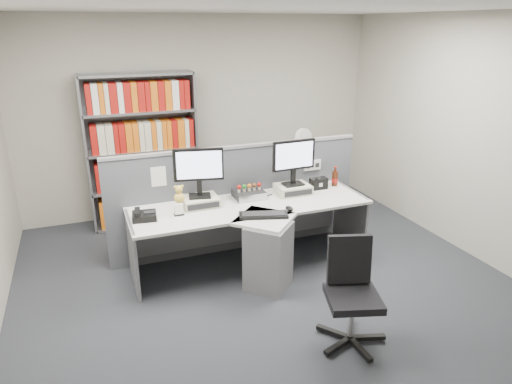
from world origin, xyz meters
name	(u,v)px	position (x,y,z in m)	size (l,w,h in m)	color
ground	(280,301)	(0.00, 0.00, 0.00)	(5.50, 5.50, 0.00)	#32343B
room_shell	(284,120)	(0.00, 0.00, 1.79)	(5.04, 5.54, 2.72)	#B2AD9E
partition	(238,197)	(0.00, 1.25, 0.65)	(3.00, 0.08, 1.27)	#52555D
desk	(258,235)	(0.00, 0.60, 0.46)	(2.60, 1.20, 0.72)	silver
monitor_riser_left	(200,201)	(-0.52, 0.98, 0.77)	(0.38, 0.31, 0.10)	beige
monitor_riser_right	(293,189)	(0.58, 0.98, 0.77)	(0.38, 0.31, 0.10)	beige
monitor_left	(199,169)	(-0.52, 0.98, 1.14)	(0.52, 0.21, 0.53)	black
monitor_right	(294,159)	(0.58, 0.98, 1.13)	(0.52, 0.17, 0.52)	black
desktop_pc	(249,194)	(0.06, 1.02, 0.76)	(0.33, 0.29, 0.09)	black
figurines	(249,187)	(0.06, 1.00, 0.86)	(0.29, 0.05, 0.09)	beige
keyboard	(263,215)	(0.01, 0.46, 0.74)	(0.52, 0.32, 0.03)	black
mouse	(289,208)	(0.32, 0.51, 0.74)	(0.07, 0.11, 0.04)	black
desk_phone	(144,216)	(-1.14, 0.83, 0.76)	(0.26, 0.24, 0.10)	black
desk_calendar	(179,210)	(-0.79, 0.80, 0.77)	(0.10, 0.07, 0.12)	black
plush_toy	(179,195)	(-0.76, 0.89, 0.90)	(0.11, 0.11, 0.19)	gold
speaker	(319,183)	(0.93, 1.00, 0.79)	(0.20, 0.11, 0.13)	black
cola_bottle	(335,179)	(1.17, 1.03, 0.81)	(0.07, 0.07, 0.24)	#3F190A
shelving_unit	(143,153)	(-0.90, 2.44, 0.98)	(1.41, 0.40, 2.00)	gray
filing_cabinet	(301,189)	(1.20, 1.99, 0.35)	(0.45, 0.61, 0.70)	gray
desk_fan	(302,142)	(1.20, 1.99, 1.03)	(0.31, 0.19, 0.53)	white
office_chair	(351,289)	(0.32, -0.72, 0.48)	(0.59, 0.59, 0.89)	silver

